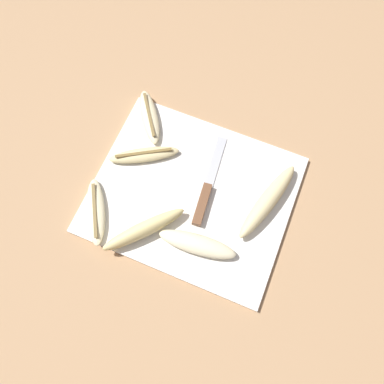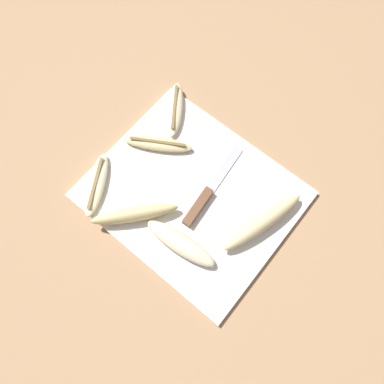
# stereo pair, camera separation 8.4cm
# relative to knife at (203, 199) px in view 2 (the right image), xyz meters

# --- Properties ---
(ground_plane) EXTENTS (4.00, 4.00, 0.00)m
(ground_plane) POSITION_rel_knife_xyz_m (-0.03, -0.00, -0.02)
(ground_plane) COLOR tan
(cutting_board) EXTENTS (0.44, 0.37, 0.01)m
(cutting_board) POSITION_rel_knife_xyz_m (-0.03, -0.00, -0.01)
(cutting_board) COLOR white
(cutting_board) RESTS_ON ground_plane
(knife) EXTENTS (0.04, 0.23, 0.02)m
(knife) POSITION_rel_knife_xyz_m (0.00, 0.00, 0.00)
(knife) COLOR brown
(knife) RESTS_ON cutting_board
(banana_mellow_near) EXTENTS (0.16, 0.11, 0.02)m
(banana_mellow_near) POSITION_rel_knife_xyz_m (-0.17, 0.04, 0.00)
(banana_mellow_near) COLOR beige
(banana_mellow_near) RESTS_ON cutting_board
(banana_pale_long) EXTENTS (0.11, 0.15, 0.02)m
(banana_pale_long) POSITION_rel_knife_xyz_m (-0.21, -0.13, 0.00)
(banana_pale_long) COLOR beige
(banana_pale_long) RESTS_ON cutting_board
(banana_cream_curved) EXTENTS (0.12, 0.15, 0.02)m
(banana_cream_curved) POSITION_rel_knife_xyz_m (-0.20, 0.14, 0.00)
(banana_cream_curved) COLOR beige
(banana_cream_curved) RESTS_ON cutting_board
(banana_bright_far) EXTENTS (0.17, 0.06, 0.03)m
(banana_bright_far) POSITION_rel_knife_xyz_m (0.03, -0.11, 0.01)
(banana_bright_far) COLOR beige
(banana_bright_far) RESTS_ON cutting_board
(banana_ripe_center) EXTENTS (0.09, 0.21, 0.04)m
(banana_ripe_center) POSITION_rel_knife_xyz_m (0.13, 0.04, 0.01)
(banana_ripe_center) COLOR beige
(banana_ripe_center) RESTS_ON cutting_board
(banana_golden_short) EXTENTS (0.15, 0.17, 0.04)m
(banana_golden_short) POSITION_rel_knife_xyz_m (-0.09, -0.12, 0.01)
(banana_golden_short) COLOR #EDD689
(banana_golden_short) RESTS_ON cutting_board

